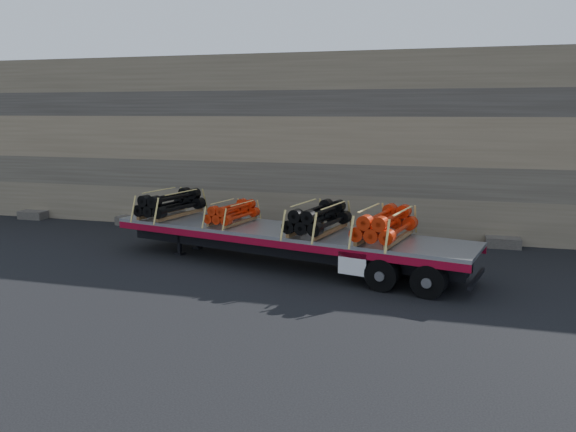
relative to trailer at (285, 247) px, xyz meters
name	(u,v)px	position (x,y,z in m)	size (l,w,h in m)	color
ground	(278,267)	(-0.13, -0.27, -0.59)	(120.00, 120.00, 0.00)	black
rock_wall	(323,143)	(-0.13, 6.23, 2.91)	(44.00, 3.00, 7.00)	#7A6B54
trailer	(285,247)	(0.00, 0.00, 0.00)	(11.75, 2.26, 1.18)	#A6A9AE
bundle_front	(171,204)	(-4.42, 0.99, 1.02)	(1.21, 2.42, 0.86)	black
bundle_midfront	(233,213)	(-1.90, 0.42, 0.92)	(0.95, 1.90, 0.67)	red
bundle_midrear	(318,219)	(1.12, -0.25, 1.01)	(1.20, 2.40, 0.85)	black
bundle_rear	(385,225)	(3.18, -0.71, 1.02)	(1.22, 2.45, 0.87)	red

